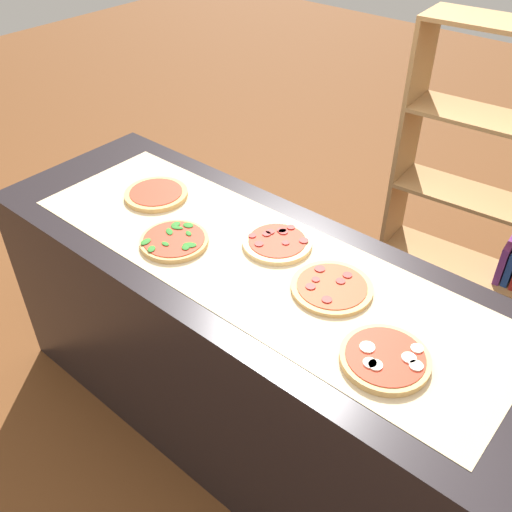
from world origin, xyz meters
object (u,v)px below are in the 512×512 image
object	(u,v)px
pizza_spinach_1	(174,241)
pizza_pepperoni_3	(332,287)
pizza_plain_0	(156,194)
pizza_pepperoni_2	(277,242)
pizza_mozzarella_4	(385,359)

from	to	relation	value
pizza_spinach_1	pizza_pepperoni_3	xyz separation A→B (m)	(0.58, 0.16, -0.00)
pizza_pepperoni_3	pizza_plain_0	bearing A→B (deg)	179.01
pizza_spinach_1	pizza_pepperoni_3	distance (m)	0.60
pizza_spinach_1	pizza_plain_0	bearing A→B (deg)	149.28
pizza_plain_0	pizza_pepperoni_2	distance (m)	0.58
pizza_mozzarella_4	pizza_pepperoni_3	bearing A→B (deg)	151.21
pizza_mozzarella_4	pizza_plain_0	bearing A→B (deg)	171.43
pizza_pepperoni_2	pizza_pepperoni_3	size ratio (longest dim) A/B	0.94
pizza_pepperoni_2	pizza_spinach_1	bearing A→B (deg)	-141.02
pizza_plain_0	pizza_pepperoni_2	world-z (taller)	pizza_pepperoni_2
pizza_pepperoni_2	pizza_pepperoni_3	bearing A→B (deg)	-14.93
pizza_plain_0	pizza_mozzarella_4	size ratio (longest dim) A/B	0.99
pizza_pepperoni_2	pizza_pepperoni_3	world-z (taller)	pizza_pepperoni_2
pizza_plain_0	pizza_pepperoni_3	world-z (taller)	same
pizza_spinach_1	pizza_pepperoni_3	bearing A→B (deg)	15.17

